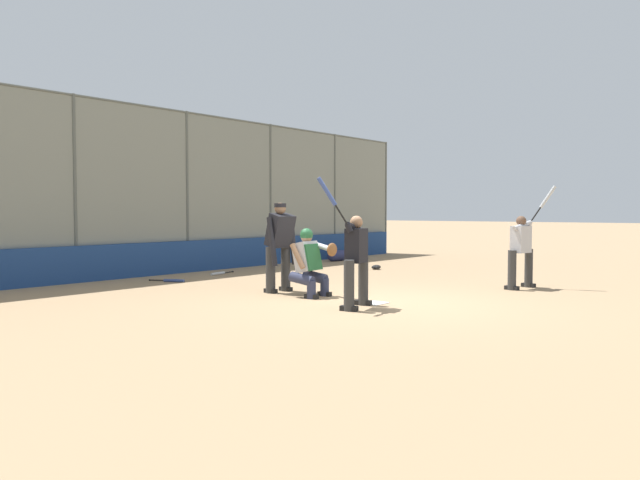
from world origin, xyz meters
name	(u,v)px	position (x,y,z in m)	size (l,w,h in m)	color
ground_plane	(372,303)	(0.00, 0.00, 0.00)	(160.00, 160.00, 0.00)	#9E7F5B
home_plate_marker	(372,303)	(0.00, 0.00, 0.01)	(0.43, 0.43, 0.01)	white
backstop_fence	(135,187)	(0.00, -6.81, 2.14)	(21.55, 0.08, 4.11)	#515651
padding_wall	(139,260)	(0.00, -6.71, 0.40)	(21.04, 0.18, 0.80)	navy
bleachers_beyond	(42,249)	(0.88, -9.67, 0.59)	(15.03, 3.05, 1.80)	slate
batter_at_plate	(356,258)	(0.59, 0.09, 0.81)	(1.09, 0.55, 2.09)	#333333
catcher_behind_plate	(310,261)	(0.04, -1.34, 0.65)	(0.68, 0.79, 1.25)	#2D334C
umpire_home	(280,244)	(-0.07, -2.20, 0.93)	(0.70, 0.44, 1.72)	#333333
batter_on_deck	(521,249)	(-3.57, 1.17, 0.80)	(0.92, 0.73, 2.08)	#333333
spare_bat_near_backstop	(220,273)	(-1.55, -5.61, 0.03)	(0.82, 0.16, 0.07)	black
spare_bat_by_padding	(171,281)	(0.20, -5.22, 0.03)	(0.43, 0.76, 0.07)	black
fielding_glove_on_dirt	(376,267)	(-5.15, -3.42, 0.06)	(0.33, 0.25, 0.12)	black
equipment_bag_dugout_side	(343,255)	(-6.99, -5.96, 0.17)	(1.36, 0.33, 0.33)	navy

